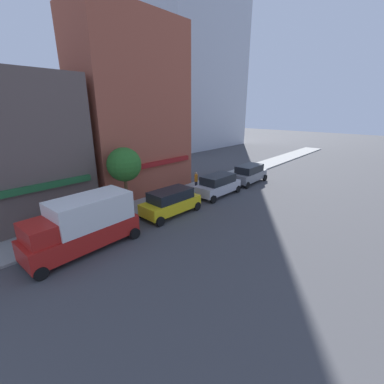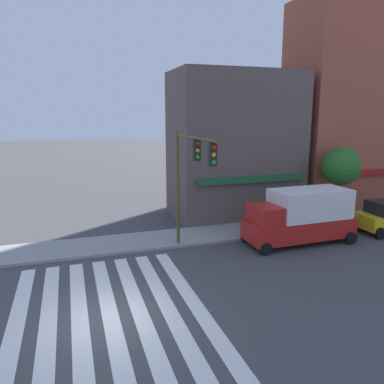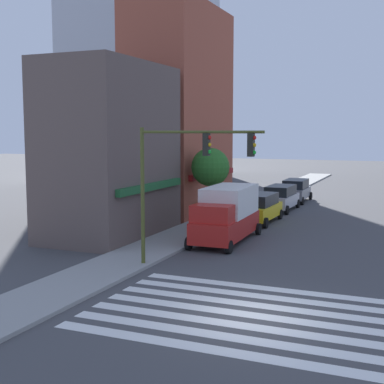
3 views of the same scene
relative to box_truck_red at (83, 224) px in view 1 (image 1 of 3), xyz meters
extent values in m
cube|color=brown|center=(-0.97, 6.80, 3.40)|extent=(8.73, 5.00, 9.97)
cube|color=#1E592D|center=(-0.97, 4.15, 1.41)|extent=(7.42, 0.30, 0.40)
cube|color=#9E4C38|center=(8.93, 6.80, 6.00)|extent=(9.95, 5.00, 15.18)
cube|color=maroon|center=(8.93, 4.15, 1.41)|extent=(8.46, 0.30, 0.40)
cube|color=#B21E19|center=(-0.09, 0.00, -0.70)|extent=(6.26, 2.36, 1.10)
cube|color=silver|center=(0.53, 0.00, 0.65)|extent=(4.40, 2.32, 1.60)
cube|color=#B21E19|center=(-2.07, 0.00, 0.30)|extent=(1.79, 2.14, 0.90)
cylinder|color=black|center=(-2.78, 1.10, -1.25)|extent=(0.68, 0.22, 0.68)
cylinder|color=black|center=(-2.78, -1.10, -1.25)|extent=(0.68, 0.22, 0.68)
cylinder|color=black|center=(2.60, 1.10, -1.25)|extent=(0.68, 0.22, 0.68)
cylinder|color=black|center=(2.60, -1.10, -1.25)|extent=(0.68, 0.22, 0.68)
cube|color=yellow|center=(6.78, 0.00, -0.82)|extent=(4.75, 2.04, 0.85)
cube|color=black|center=(6.78, 0.00, -0.02)|extent=(3.34, 1.85, 0.75)
cylinder|color=black|center=(4.83, 0.95, -1.25)|extent=(0.68, 0.22, 0.68)
cylinder|color=black|center=(4.83, -0.95, -1.25)|extent=(0.68, 0.22, 0.68)
cylinder|color=black|center=(8.72, 0.95, -1.25)|extent=(0.68, 0.22, 0.68)
cylinder|color=black|center=(8.72, -0.95, -1.25)|extent=(0.68, 0.22, 0.68)
cube|color=#B7B7BC|center=(12.78, 0.00, -0.82)|extent=(4.73, 1.99, 0.85)
cube|color=black|center=(12.78, 0.00, -0.02)|extent=(3.32, 1.81, 0.75)
cylinder|color=black|center=(10.84, 0.95, -1.25)|extent=(0.68, 0.22, 0.68)
cylinder|color=black|center=(10.84, -0.95, -1.25)|extent=(0.68, 0.22, 0.68)
cylinder|color=black|center=(14.72, 0.95, -1.25)|extent=(0.68, 0.22, 0.68)
cylinder|color=black|center=(14.72, -0.95, -1.25)|extent=(0.68, 0.22, 0.68)
cube|color=slate|center=(18.44, 0.00, -0.82)|extent=(4.75, 2.01, 0.85)
cube|color=black|center=(18.44, 0.00, -0.02)|extent=(3.33, 1.83, 0.75)
cylinder|color=black|center=(16.50, 0.95, -1.25)|extent=(0.68, 0.22, 0.68)
cylinder|color=black|center=(16.50, -0.95, -1.25)|extent=(0.68, 0.22, 0.68)
cylinder|color=black|center=(20.38, 0.95, -1.25)|extent=(0.68, 0.22, 0.68)
cylinder|color=black|center=(20.38, -0.95, -1.25)|extent=(0.68, 0.22, 0.68)
cylinder|color=#23232D|center=(12.34, 2.28, -1.01)|extent=(0.26, 0.26, 0.85)
cylinder|color=orange|center=(12.34, 2.28, -0.24)|extent=(0.32, 0.32, 0.70)
sphere|color=tan|center=(12.34, 2.28, 0.22)|extent=(0.22, 0.22, 0.22)
cylinder|color=brown|center=(4.81, 2.80, -0.06)|extent=(0.24, 0.24, 2.76)
sphere|color=#286623|center=(4.81, 2.80, 2.20)|extent=(2.51, 2.51, 2.51)
camera|label=1|loc=(-5.72, -13.22, 6.14)|focal=24.00mm
camera|label=2|loc=(-12.10, -17.19, 5.52)|focal=35.00mm
camera|label=3|loc=(-27.69, -9.52, 4.50)|focal=50.00mm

